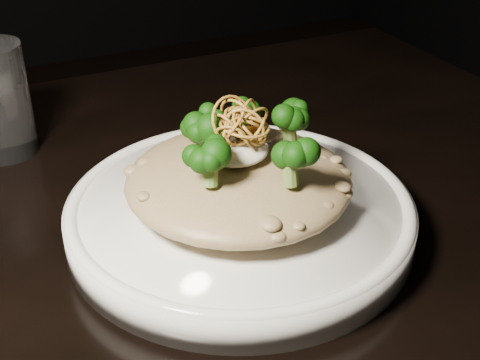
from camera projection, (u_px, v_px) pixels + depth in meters
name	position (u px, v px, depth m)	size (l,w,h in m)	color
table	(146.00, 300.00, 0.66)	(1.10, 0.80, 0.75)	black
plate	(240.00, 217.00, 0.61)	(0.31, 0.31, 0.03)	white
risotto	(239.00, 180.00, 0.59)	(0.20, 0.20, 0.04)	brown
broccoli	(246.00, 130.00, 0.56)	(0.16, 0.16, 0.06)	black
cheese	(235.00, 149.00, 0.57)	(0.06, 0.06, 0.02)	white
shallots	(239.00, 117.00, 0.56)	(0.07, 0.07, 0.04)	brown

